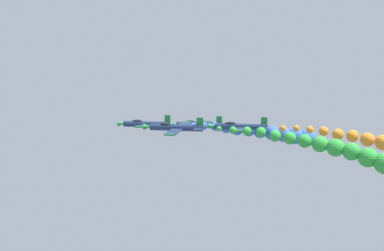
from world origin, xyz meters
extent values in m
cylinder|color=navy|center=(0.36, 8.86, 90.17)|extent=(1.10, 9.00, 1.10)
cone|color=#1E8438|center=(0.36, 13.96, 90.17)|extent=(1.05, 1.20, 1.05)
cube|color=navy|center=(0.36, 8.46, 90.07)|extent=(9.20, 1.90, 0.18)
cylinder|color=#1E8438|center=(-4.24, 8.46, 90.07)|extent=(0.36, 1.40, 0.36)
cylinder|color=#1E8438|center=(4.96, 8.46, 90.07)|extent=(0.36, 1.40, 0.36)
cube|color=navy|center=(0.36, 4.86, 90.22)|extent=(3.80, 1.20, 0.18)
cube|color=#1E8438|center=(0.36, 4.76, 91.14)|extent=(0.14, 1.10, 1.60)
ellipsoid|color=black|center=(0.36, 10.66, 90.67)|extent=(0.80, 2.20, 0.70)
sphere|color=blue|center=(0.38, 1.90, 90.18)|extent=(0.95, 0.95, 0.95)
sphere|color=blue|center=(0.35, -0.06, 90.15)|extent=(1.15, 1.15, 1.15)
sphere|color=blue|center=(0.78, -2.02, 90.08)|extent=(1.32, 1.32, 1.32)
sphere|color=blue|center=(1.06, -3.98, 90.00)|extent=(1.54, 1.54, 1.54)
sphere|color=blue|center=(1.19, -5.94, 89.77)|extent=(1.81, 1.81, 1.81)
sphere|color=blue|center=(1.74, -7.91, 89.50)|extent=(2.05, 2.05, 2.05)
sphere|color=blue|center=(1.98, -9.87, 89.39)|extent=(2.17, 2.17, 2.17)
sphere|color=blue|center=(2.48, -11.83, 89.22)|extent=(2.39, 2.39, 2.39)
sphere|color=blue|center=(3.12, -13.79, 88.94)|extent=(2.54, 2.54, 2.54)
sphere|color=blue|center=(4.00, -15.75, 88.62)|extent=(2.63, 2.63, 2.63)
sphere|color=blue|center=(4.47, -17.71, 88.39)|extent=(2.95, 2.95, 2.95)
sphere|color=blue|center=(5.55, -19.68, 88.06)|extent=(3.16, 3.16, 3.16)
cylinder|color=navy|center=(-7.85, 0.34, 90.42)|extent=(1.24, 9.00, 1.24)
cone|color=#1E8438|center=(-7.85, 5.44, 90.42)|extent=(1.18, 1.20, 1.18)
cube|color=navy|center=(-7.83, -0.06, 90.32)|extent=(9.13, 1.90, 1.47)
cylinder|color=#1E8438|center=(-12.39, -0.06, 89.68)|extent=(0.41, 1.40, 0.41)
cylinder|color=#1E8438|center=(-3.28, -0.06, 90.97)|extent=(0.41, 1.40, 0.41)
cube|color=navy|center=(-7.85, -3.66, 90.47)|extent=(3.79, 1.20, 0.71)
cube|color=#1E8438|center=(-7.98, -3.76, 91.38)|extent=(0.36, 1.10, 1.60)
ellipsoid|color=black|center=(-7.92, 2.14, 90.91)|extent=(0.89, 2.20, 0.81)
sphere|color=green|center=(-8.01, -6.91, 90.43)|extent=(0.87, 0.87, 0.87)
sphere|color=green|center=(-7.90, -9.16, 90.24)|extent=(1.19, 1.19, 1.19)
sphere|color=green|center=(-7.88, -11.41, 90.15)|extent=(1.44, 1.44, 1.44)
sphere|color=green|center=(-8.10, -13.66, 90.06)|extent=(1.64, 1.64, 1.64)
sphere|color=green|center=(-8.46, -15.91, 89.59)|extent=(1.82, 1.82, 1.82)
sphere|color=green|center=(-8.45, -18.16, 89.32)|extent=(1.97, 1.97, 1.97)
sphere|color=green|center=(-8.84, -20.41, 88.99)|extent=(2.09, 2.09, 2.09)
sphere|color=green|center=(-9.27, -22.66, 88.63)|extent=(2.42, 2.42, 2.42)
sphere|color=green|center=(-9.50, -24.91, 88.21)|extent=(2.63, 2.63, 2.63)
sphere|color=green|center=(-9.84, -27.16, 87.76)|extent=(2.61, 2.61, 2.61)
sphere|color=green|center=(-10.36, -29.41, 87.05)|extent=(2.82, 2.82, 2.82)
cylinder|color=navy|center=(8.53, 1.17, 89.64)|extent=(1.20, 9.00, 1.20)
cone|color=#1E8438|center=(8.53, 6.27, 89.64)|extent=(1.14, 1.20, 1.14)
cube|color=navy|center=(8.54, 0.77, 89.54)|extent=(9.17, 1.90, 1.10)
cylinder|color=#1E8438|center=(3.96, 0.77, 89.08)|extent=(0.39, 1.40, 0.39)
cylinder|color=#1E8438|center=(13.12, 0.77, 90.00)|extent=(0.39, 1.40, 0.39)
cube|color=navy|center=(8.53, -2.83, 89.69)|extent=(3.80, 1.20, 0.56)
cube|color=#1E8438|center=(8.43, -2.93, 90.60)|extent=(0.30, 1.10, 1.61)
ellipsoid|color=black|center=(8.48, 2.97, 90.13)|extent=(0.87, 2.20, 0.78)
cylinder|color=navy|center=(0.25, -8.78, 90.13)|extent=(1.15, 9.00, 1.15)
cone|color=#1E8438|center=(0.25, -3.68, 90.13)|extent=(1.09, 1.20, 1.09)
cube|color=navy|center=(0.26, -9.18, 90.03)|extent=(9.20, 1.90, 0.62)
cylinder|color=#1E8438|center=(-4.34, -9.18, 89.82)|extent=(0.38, 1.40, 0.38)
cylinder|color=#1E8438|center=(4.85, -9.18, 90.25)|extent=(0.38, 1.40, 0.38)
cube|color=navy|center=(0.25, -12.78, 90.18)|extent=(3.80, 1.20, 0.36)
cube|color=#1E8438|center=(0.20, -12.88, 91.10)|extent=(0.22, 1.10, 1.60)
ellipsoid|color=black|center=(0.23, -6.98, 90.63)|extent=(0.83, 2.20, 0.74)
sphere|color=orange|center=(0.22, -16.05, 90.02)|extent=(1.05, 1.05, 1.05)
sphere|color=orange|center=(0.11, -18.31, 90.12)|extent=(1.10, 1.10, 1.10)
sphere|color=orange|center=(-0.13, -20.57, 89.96)|extent=(1.24, 1.24, 1.24)
sphere|color=orange|center=(-0.50, -22.84, 89.80)|extent=(1.60, 1.60, 1.60)
sphere|color=orange|center=(-0.97, -25.10, 89.39)|extent=(1.86, 1.86, 1.86)
sphere|color=orange|center=(-1.28, -27.36, 89.21)|extent=(1.96, 1.96, 1.96)
sphere|color=orange|center=(-1.92, -29.63, 88.77)|extent=(2.21, 2.21, 2.21)
sphere|color=orange|center=(-2.55, -31.89, 88.45)|extent=(2.44, 2.44, 2.44)
camera|label=1|loc=(-86.74, -26.22, 97.45)|focal=47.68mm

